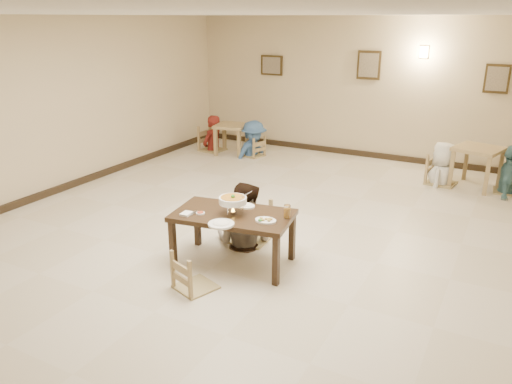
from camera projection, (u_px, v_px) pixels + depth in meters
The scene contains 30 objects.
floor at pixel (254, 236), 7.14m from camera, with size 10.00×10.00×0.00m, color beige.
ceiling at pixel (253, 14), 6.15m from camera, with size 10.00×10.00×0.00m, color white.
wall_back at pixel (363, 88), 10.80m from camera, with size 10.00×10.00×0.00m, color beige.
wall_left at pixel (46, 109), 8.42m from camera, with size 10.00×10.00×0.00m, color beige.
baseboard_back at pixel (358, 153), 11.26m from camera, with size 8.00×0.06×0.12m, color black.
baseboard_left at pixel (58, 189), 8.89m from camera, with size 0.06×10.00×0.12m, color black.
picture_a at pixel (272, 65), 11.61m from camera, with size 0.55×0.04×0.45m.
picture_b at pixel (369, 65), 10.56m from camera, with size 0.50×0.04×0.60m.
picture_c at pixel (497, 79), 9.49m from camera, with size 0.45×0.04×0.55m.
wall_sconce at pixel (424, 52), 9.97m from camera, with size 0.16×0.05×0.22m, color #FFD88C.
main_table at pixel (233, 219), 6.15m from camera, with size 1.56×1.03×0.68m.
chair_far at pixel (250, 205), 6.83m from camera, with size 0.50×0.50×1.06m.
chair_near at pixel (194, 253), 5.62m from camera, with size 0.42×0.42×0.89m.
main_diner at pixel (243, 183), 6.63m from camera, with size 0.85×0.66×1.75m, color gray.
curry_warmer at pixel (233, 200), 6.04m from camera, with size 0.38×0.34×0.31m.
rice_plate_far at pixel (244, 206), 6.34m from camera, with size 0.28×0.28×0.06m.
rice_plate_near at pixel (221, 224), 5.77m from camera, with size 0.31×0.31×0.07m.
fried_plate at pixel (265, 220), 5.87m from camera, with size 0.26×0.26×0.06m.
chili_dish at pixel (200, 213), 6.10m from camera, with size 0.11×0.11×0.02m.
napkin_cutlery at pixel (187, 214), 6.08m from camera, with size 0.14×0.22×0.03m.
drink_glass at pixel (287, 212), 5.96m from camera, with size 0.08×0.08×0.16m.
bg_table_left at pixel (231, 130), 11.27m from camera, with size 0.79×0.79×0.68m.
bg_table_right at pixel (478, 155), 8.99m from camera, with size 0.93×0.93×0.75m.
bg_chair_ll at pixel (212, 128), 11.54m from camera, with size 0.51×0.51×1.09m.
bg_chair_lr at pixel (253, 137), 11.10m from camera, with size 0.41×0.41×0.88m.
bg_chair_rl at pixel (444, 156), 9.20m from camera, with size 0.51×0.51×1.08m.
bg_chair_rr at pixel (511, 167), 8.76m from camera, with size 0.45×0.45×0.96m.
bg_diner_a at pixel (212, 115), 11.44m from camera, with size 0.61×0.40×1.67m, color maroon.
bg_diner_b at pixel (253, 121), 10.98m from camera, with size 1.04×0.60×1.61m, color #335B90.
bg_diner_c at pixel (446, 142), 9.11m from camera, with size 0.78×0.51×1.59m, color silver.
Camera 1 is at (3.11, -5.74, 2.95)m, focal length 35.00 mm.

